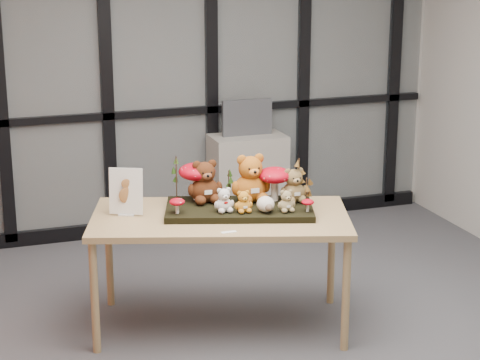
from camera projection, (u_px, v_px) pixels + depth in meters
name	position (u px, v px, depth m)	size (l,w,h in m)	color
floor	(261.00, 354.00, 5.37)	(5.00, 5.00, 0.00)	#4C4C50
room_shell	(263.00, 85.00, 4.91)	(5.00, 5.00, 5.00)	beige
glass_partition	(160.00, 69.00, 7.23)	(4.90, 0.06, 2.78)	#2D383F
display_table	(220.00, 225.00, 5.57)	(1.81, 1.28, 0.77)	tan
diorama_tray	(239.00, 209.00, 5.60)	(0.94, 0.47, 0.04)	black
bear_pooh_yellow	(250.00, 175.00, 5.66)	(0.27, 0.24, 0.35)	#AE5B16
bear_brown_medium	(205.00, 179.00, 5.66)	(0.24, 0.21, 0.31)	#47210E
bear_tan_back	(294.00, 183.00, 5.67)	(0.19, 0.17, 0.25)	brown
bear_small_yellow	(243.00, 200.00, 5.46)	(0.12, 0.11, 0.16)	orange
bear_white_bow	(224.00, 198.00, 5.47)	(0.13, 0.12, 0.17)	silver
bear_beige_small	(286.00, 199.00, 5.48)	(0.12, 0.11, 0.16)	#988457
plush_cream_hedgehog	(266.00, 203.00, 5.47)	(0.09, 0.08, 0.11)	silver
mushroom_back_left	(197.00, 180.00, 5.71)	(0.24, 0.24, 0.27)	#A80515
mushroom_back_right	(275.00, 182.00, 5.69)	(0.22, 0.22, 0.25)	#A80515
mushroom_front_left	(177.00, 205.00, 5.44)	(0.10, 0.10, 0.11)	#A80515
mushroom_front_right	(308.00, 205.00, 5.48)	(0.08, 0.08, 0.09)	#A80515
sprig_green_far_left	(176.00, 179.00, 5.67)	(0.05, 0.05, 0.30)	#10330B
sprig_green_mid_left	(199.00, 183.00, 5.73)	(0.05, 0.05, 0.21)	#10330B
sprig_dry_far_right	(299.00, 180.00, 5.67)	(0.05, 0.05, 0.29)	brown
sprig_dry_mid_right	(306.00, 192.00, 5.56)	(0.05, 0.05, 0.19)	brown
sprig_green_centre	(229.00, 184.00, 5.75)	(0.05, 0.05, 0.19)	#10330B
sign_holder	(126.00, 194.00, 5.51)	(0.21, 0.13, 0.31)	silver
label_card	(229.00, 232.00, 5.23)	(0.09, 0.03, 0.00)	white
cabinet	(248.00, 183.00, 7.51)	(0.64, 0.37, 0.85)	#9B968B
monitor	(247.00, 117.00, 7.37)	(0.44, 0.05, 0.31)	#4B4D53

